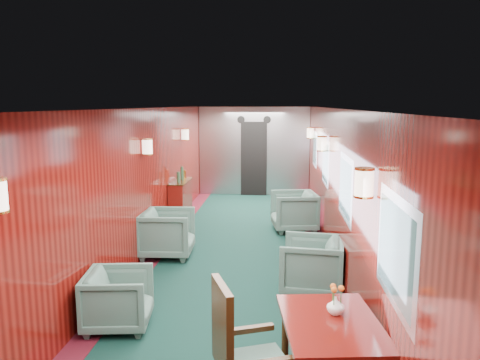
{
  "coord_description": "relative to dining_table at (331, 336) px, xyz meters",
  "views": [
    {
      "loc": [
        0.67,
        -6.71,
        2.47
      ],
      "look_at": [
        0.0,
        1.33,
        1.15
      ],
      "focal_mm": 35.0,
      "sensor_mm": 36.0,
      "label": 1
    }
  ],
  "objects": [
    {
      "name": "side_chair",
      "position": [
        -0.69,
        -0.27,
        -0.02
      ],
      "size": [
        0.67,
        0.69,
        1.19
      ],
      "rotation": [
        0.0,
        0.0,
        0.36
      ],
      "color": "#1B3F3B",
      "rests_on": "ground"
    },
    {
      "name": "credenza",
      "position": [
        -2.44,
        5.86,
        -0.2
      ],
      "size": [
        0.32,
        1.02,
        1.19
      ],
      "color": "#63120D",
      "rests_on": "ground"
    },
    {
      "name": "dining_table",
      "position": [
        0.0,
        0.0,
        0.0
      ],
      "size": [
        0.86,
        1.14,
        0.79
      ],
      "rotation": [
        0.0,
        0.0,
        0.12
      ],
      "color": "#63120D",
      "rests_on": "ground"
    },
    {
      "name": "armchair_left_near",
      "position": [
        -2.18,
        1.3,
        -0.34
      ],
      "size": [
        0.79,
        0.78,
        0.65
      ],
      "primitive_type": "imported",
      "rotation": [
        0.0,
        0.0,
        1.69
      ],
      "color": "#1B3F3B",
      "rests_on": "ground"
    },
    {
      "name": "windows_right",
      "position": [
        0.39,
        3.49,
        0.79
      ],
      "size": [
        0.02,
        8.6,
        0.8
      ],
      "color": "silver",
      "rests_on": "ground"
    },
    {
      "name": "room",
      "position": [
        -1.1,
        3.24,
        0.97
      ],
      "size": [
        12.0,
        12.1,
        2.4
      ],
      "color": "#0C2E26",
      "rests_on": "ground"
    },
    {
      "name": "armchair_left_far",
      "position": [
        -2.22,
        3.78,
        -0.28
      ],
      "size": [
        0.88,
        0.86,
        0.77
      ],
      "primitive_type": "imported",
      "rotation": [
        0.0,
        0.0,
        1.61
      ],
      "color": "#1B3F3B",
      "rests_on": "ground"
    },
    {
      "name": "armchair_right_far",
      "position": [
        -0.11,
        5.54,
        -0.28
      ],
      "size": [
        0.97,
        0.95,
        0.77
      ],
      "primitive_type": "imported",
      "rotation": [
        0.0,
        0.0,
        -1.42
      ],
      "color": "#1B3F3B",
      "rests_on": "ground"
    },
    {
      "name": "armchair_right_near",
      "position": [
        0.02,
        2.48,
        -0.3
      ],
      "size": [
        0.9,
        0.88,
        0.73
      ],
      "primitive_type": "imported",
      "rotation": [
        0.0,
        0.0,
        -1.69
      ],
      "color": "#1B3F3B",
      "rests_on": "ground"
    },
    {
      "name": "flower_vase",
      "position": [
        0.05,
        0.13,
        0.2
      ],
      "size": [
        0.18,
        0.18,
        0.15
      ],
      "primitive_type": "imported",
      "rotation": [
        0.0,
        0.0,
        -0.34
      ],
      "color": "white",
      "rests_on": "dining_table"
    },
    {
      "name": "bulkhead",
      "position": [
        -1.1,
        9.15,
        0.52
      ],
      "size": [
        2.98,
        0.17,
        2.39
      ],
      "color": "#A6A8AD",
      "rests_on": "ground"
    },
    {
      "name": "wall_sconces",
      "position": [
        -1.1,
        3.81,
        1.13
      ],
      "size": [
        2.97,
        7.97,
        0.25
      ],
      "color": "#FFE5C6",
      "rests_on": "ground"
    }
  ]
}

